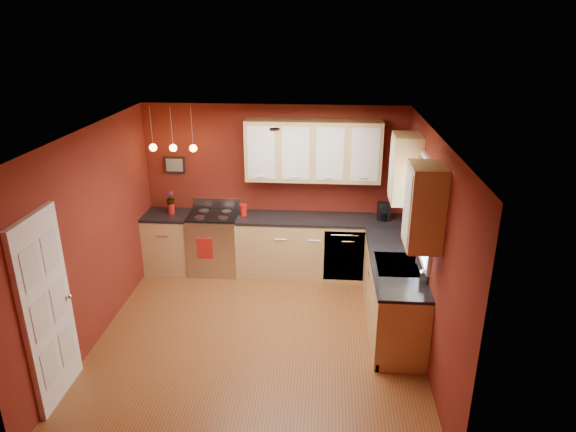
# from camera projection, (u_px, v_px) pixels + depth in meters

# --- Properties ---
(floor) EXTENTS (4.20, 4.20, 0.00)m
(floor) POSITION_uv_depth(u_px,v_px,m) (259.00, 336.00, 6.51)
(floor) COLOR brown
(floor) RESTS_ON ground
(ceiling) EXTENTS (4.00, 4.20, 0.02)m
(ceiling) POSITION_uv_depth(u_px,v_px,m) (254.00, 134.00, 5.58)
(ceiling) COLOR beige
(ceiling) RESTS_ON wall_back
(wall_back) EXTENTS (4.00, 0.02, 2.60)m
(wall_back) POSITION_uv_depth(u_px,v_px,m) (274.00, 188.00, 8.00)
(wall_back) COLOR maroon
(wall_back) RESTS_ON floor
(wall_front) EXTENTS (4.00, 0.02, 2.60)m
(wall_front) POSITION_uv_depth(u_px,v_px,m) (221.00, 350.00, 4.09)
(wall_front) COLOR maroon
(wall_front) RESTS_ON floor
(wall_left) EXTENTS (0.02, 4.20, 2.60)m
(wall_left) POSITION_uv_depth(u_px,v_px,m) (92.00, 238.00, 6.18)
(wall_left) COLOR maroon
(wall_left) RESTS_ON floor
(wall_right) EXTENTS (0.02, 4.20, 2.60)m
(wall_right) POSITION_uv_depth(u_px,v_px,m) (429.00, 248.00, 5.90)
(wall_right) COLOR maroon
(wall_right) RESTS_ON floor
(base_cabinets_back_left) EXTENTS (0.70, 0.60, 0.90)m
(base_cabinets_back_left) POSITION_uv_depth(u_px,v_px,m) (170.00, 243.00, 8.14)
(base_cabinets_back_left) COLOR tan
(base_cabinets_back_left) RESTS_ON floor
(base_cabinets_back_right) EXTENTS (2.54, 0.60, 0.90)m
(base_cabinets_back_right) POSITION_uv_depth(u_px,v_px,m) (319.00, 247.00, 7.97)
(base_cabinets_back_right) COLOR tan
(base_cabinets_back_right) RESTS_ON floor
(base_cabinets_right) EXTENTS (0.60, 2.10, 0.90)m
(base_cabinets_right) POSITION_uv_depth(u_px,v_px,m) (392.00, 293.00, 6.65)
(base_cabinets_right) COLOR tan
(base_cabinets_right) RESTS_ON floor
(counter_back_left) EXTENTS (0.70, 0.62, 0.04)m
(counter_back_left) POSITION_uv_depth(u_px,v_px,m) (167.00, 215.00, 7.97)
(counter_back_left) COLOR black
(counter_back_left) RESTS_ON base_cabinets_back_left
(counter_back_right) EXTENTS (2.54, 0.62, 0.04)m
(counter_back_right) POSITION_uv_depth(u_px,v_px,m) (320.00, 219.00, 7.80)
(counter_back_right) COLOR black
(counter_back_right) RESTS_ON base_cabinets_back_right
(counter_right) EXTENTS (0.62, 2.10, 0.04)m
(counter_right) POSITION_uv_depth(u_px,v_px,m) (395.00, 260.00, 6.48)
(counter_right) COLOR black
(counter_right) RESTS_ON base_cabinets_right
(gas_range) EXTENTS (0.76, 0.64, 1.11)m
(gas_range) POSITION_uv_depth(u_px,v_px,m) (215.00, 242.00, 8.08)
(gas_range) COLOR #B2B3B7
(gas_range) RESTS_ON floor
(dishwasher_front) EXTENTS (0.60, 0.02, 0.80)m
(dishwasher_front) POSITION_uv_depth(u_px,v_px,m) (344.00, 256.00, 7.68)
(dishwasher_front) COLOR #B2B3B7
(dishwasher_front) RESTS_ON base_cabinets_back_right
(sink) EXTENTS (0.50, 0.70, 0.33)m
(sink) POSITION_uv_depth(u_px,v_px,m) (397.00, 266.00, 6.34)
(sink) COLOR gray
(sink) RESTS_ON counter_right
(window) EXTENTS (0.06, 1.02, 1.22)m
(window) POSITION_uv_depth(u_px,v_px,m) (425.00, 208.00, 6.04)
(window) COLOR white
(window) RESTS_ON wall_right
(door_left_wall) EXTENTS (0.12, 0.82, 2.05)m
(door_left_wall) POSITION_uv_depth(u_px,v_px,m) (47.00, 310.00, 5.16)
(door_left_wall) COLOR white
(door_left_wall) RESTS_ON floor
(upper_cabinets_back) EXTENTS (2.00, 0.35, 0.90)m
(upper_cabinets_back) POSITION_uv_depth(u_px,v_px,m) (313.00, 151.00, 7.56)
(upper_cabinets_back) COLOR tan
(upper_cabinets_back) RESTS_ON wall_back
(upper_cabinets_right) EXTENTS (0.35, 1.95, 0.90)m
(upper_cabinets_right) POSITION_uv_depth(u_px,v_px,m) (414.00, 186.00, 5.98)
(upper_cabinets_right) COLOR tan
(upper_cabinets_right) RESTS_ON wall_right
(wall_picture) EXTENTS (0.32, 0.03, 0.26)m
(wall_picture) POSITION_uv_depth(u_px,v_px,m) (175.00, 165.00, 7.96)
(wall_picture) COLOR black
(wall_picture) RESTS_ON wall_back
(pendant_lights) EXTENTS (0.71, 0.11, 0.66)m
(pendant_lights) POSITION_uv_depth(u_px,v_px,m) (173.00, 147.00, 7.52)
(pendant_lights) COLOR gray
(pendant_lights) RESTS_ON ceiling
(red_canister) EXTENTS (0.12, 0.12, 0.18)m
(red_canister) POSITION_uv_depth(u_px,v_px,m) (243.00, 210.00, 7.87)
(red_canister) COLOR #A61711
(red_canister) RESTS_ON counter_back_right
(red_vase) EXTENTS (0.10, 0.10, 0.16)m
(red_vase) POSITION_uv_depth(u_px,v_px,m) (171.00, 209.00, 7.95)
(red_vase) COLOR #A61711
(red_vase) RESTS_ON counter_back_left
(flowers) EXTENTS (0.16, 0.16, 0.22)m
(flowers) POSITION_uv_depth(u_px,v_px,m) (170.00, 198.00, 7.88)
(flowers) COLOR #A61711
(flowers) RESTS_ON red_vase
(coffee_maker) EXTENTS (0.19, 0.18, 0.27)m
(coffee_maker) POSITION_uv_depth(u_px,v_px,m) (384.00, 212.00, 7.69)
(coffee_maker) COLOR black
(coffee_maker) RESTS_ON counter_back_right
(soap_pump) EXTENTS (0.10, 0.10, 0.20)m
(soap_pump) POSITION_uv_depth(u_px,v_px,m) (424.00, 274.00, 5.87)
(soap_pump) COLOR white
(soap_pump) RESTS_ON counter_right
(dish_towel) EXTENTS (0.24, 0.02, 0.33)m
(dish_towel) POSITION_uv_depth(u_px,v_px,m) (205.00, 249.00, 7.76)
(dish_towel) COLOR #A61711
(dish_towel) RESTS_ON gas_range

